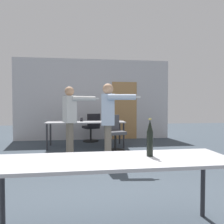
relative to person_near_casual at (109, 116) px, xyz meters
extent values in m
cube|color=#BCBCC1|center=(-0.15, 3.19, 0.41)|extent=(5.48, 0.10, 2.84)
cube|color=#AD7F4C|center=(0.95, 3.13, 0.02)|extent=(0.90, 0.02, 2.05)
cube|color=#A8A8AD|center=(-0.28, -2.62, -0.28)|extent=(2.23, 0.66, 0.03)
cylinder|color=#2D2D33|center=(-1.34, -2.35, -0.65)|extent=(0.05, 0.05, 0.72)
cylinder|color=#2D2D33|center=(0.77, -2.35, -0.65)|extent=(0.05, 0.05, 0.72)
cube|color=#A8A8AD|center=(-0.45, 1.83, -0.28)|extent=(2.24, 0.80, 0.03)
cylinder|color=#2D2D33|center=(-1.51, 1.49, -0.65)|extent=(0.05, 0.05, 0.72)
cylinder|color=#2D2D33|center=(0.61, 1.49, -0.65)|extent=(0.05, 0.05, 0.72)
cylinder|color=#2D2D33|center=(-1.51, 2.17, -0.65)|extent=(0.05, 0.05, 0.72)
cylinder|color=#2D2D33|center=(0.61, 2.17, -0.65)|extent=(0.05, 0.05, 0.72)
cylinder|color=slate|center=(0.00, 0.10, -0.60)|extent=(0.15, 0.15, 0.82)
cylinder|color=slate|center=(-0.03, -0.10, -0.60)|extent=(0.15, 0.15, 0.82)
cube|color=silver|center=(-0.01, 0.00, 0.13)|extent=(0.32, 0.50, 0.64)
sphere|color=tan|center=(-0.01, 0.00, 0.57)|extent=(0.23, 0.23, 0.23)
cylinder|color=silver|center=(0.02, 0.29, 0.11)|extent=(0.11, 0.11, 0.56)
cylinder|color=silver|center=(0.23, -0.32, 0.39)|extent=(0.57, 0.18, 0.11)
cube|color=white|center=(0.53, -0.36, 0.39)|extent=(0.12, 0.05, 0.03)
cylinder|color=slate|center=(-0.89, 0.81, -0.60)|extent=(0.13, 0.13, 0.81)
cylinder|color=slate|center=(-0.83, 0.64, -0.60)|extent=(0.13, 0.13, 0.81)
cube|color=silver|center=(-0.86, 0.73, 0.12)|extent=(0.36, 0.48, 0.64)
sphere|color=tan|center=(-0.86, 0.73, 0.55)|extent=(0.22, 0.22, 0.22)
cylinder|color=silver|center=(-0.94, 0.98, 0.10)|extent=(0.10, 0.10, 0.55)
cylinder|color=silver|center=(-0.51, 0.57, 0.38)|extent=(0.56, 0.27, 0.10)
cube|color=white|center=(-0.22, 0.66, 0.38)|extent=(0.13, 0.07, 0.03)
cylinder|color=black|center=(-0.28, 2.74, -0.99)|extent=(0.52, 0.52, 0.03)
cylinder|color=black|center=(-0.28, 2.74, -0.77)|extent=(0.06, 0.06, 0.41)
cube|color=black|center=(-0.28, 2.74, -0.53)|extent=(0.60, 0.60, 0.08)
cube|color=black|center=(-0.19, 2.50, -0.28)|extent=(0.43, 0.21, 0.42)
cylinder|color=black|center=(0.31, 1.11, -0.99)|extent=(0.52, 0.52, 0.03)
cylinder|color=black|center=(0.31, 1.11, -0.76)|extent=(0.06, 0.06, 0.43)
cube|color=#4C4C51|center=(0.31, 1.11, -0.51)|extent=(0.56, 0.56, 0.08)
cube|color=#4C4C51|center=(0.24, 1.36, -0.26)|extent=(0.44, 0.17, 0.42)
cylinder|color=black|center=(0.09, -2.56, -0.14)|extent=(0.06, 0.06, 0.25)
cone|color=black|center=(0.09, -2.56, 0.04)|extent=(0.06, 0.06, 0.11)
cylinder|color=gold|center=(0.09, -2.56, 0.10)|extent=(0.03, 0.03, 0.01)
cylinder|color=#232328|center=(-0.58, 1.88, -0.21)|extent=(0.08, 0.08, 0.11)
camera|label=1|loc=(-0.55, -4.59, 0.24)|focal=35.00mm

